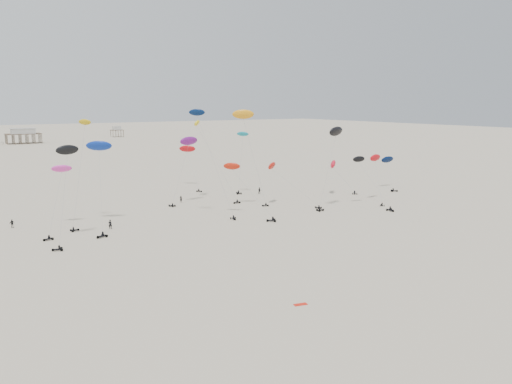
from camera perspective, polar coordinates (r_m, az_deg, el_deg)
ground_plane at (r=210.73m, az=-16.65°, el=2.67°), size 900.00×900.00×0.00m
pavilion_main at (r=355.00m, az=-25.05°, el=5.73°), size 21.00×13.00×9.80m
pavilion_small at (r=399.38m, az=-15.61°, el=6.59°), size 9.00×7.00×8.00m
rig_0 at (r=114.05m, az=-5.48°, el=5.40°), size 6.99×11.59×25.11m
rig_1 at (r=143.75m, az=-1.75°, el=3.82°), size 5.03×4.36×18.01m
rig_2 at (r=133.95m, az=-5.60°, el=5.57°), size 8.49×14.64×22.99m
rig_3 at (r=128.66m, az=13.14°, el=1.36°), size 3.79×13.59×15.35m
rig_4 at (r=158.84m, az=14.91°, el=3.00°), size 8.41×9.60×11.21m
rig_5 at (r=137.33m, az=13.57°, el=3.09°), size 8.23×9.93×13.65m
rig_6 at (r=158.27m, az=-7.71°, el=4.40°), size 6.24×16.89×16.92m
rig_7 at (r=127.94m, az=2.62°, el=2.32°), size 9.65×14.62×15.51m
rig_8 at (r=114.88m, az=-1.18°, el=0.86°), size 6.25×15.59×16.12m
rig_9 at (r=123.82m, az=-1.19°, el=7.73°), size 8.66×5.14×24.49m
rig_10 at (r=112.57m, az=-19.41°, el=2.99°), size 8.02×11.27×23.22m
rig_11 at (r=111.58m, az=-21.65°, el=0.76°), size 9.12×14.54×17.18m
rig_12 at (r=111.53m, az=-17.46°, el=3.49°), size 8.39×17.16×20.72m
rig_13 at (r=124.66m, az=8.90°, el=5.79°), size 10.26×4.75×20.46m
rig_14 at (r=130.52m, az=-7.91°, el=4.98°), size 10.24×5.43×17.70m
rig_15 at (r=144.75m, az=9.18°, el=2.65°), size 8.80×7.88×10.48m
rig_16 at (r=100.13m, az=-20.96°, el=2.29°), size 7.75×10.04×18.80m
spectator_0 at (r=108.81m, az=-16.30°, el=-4.07°), size 1.00×0.85×2.32m
spectator_1 at (r=144.08m, az=0.42°, el=-0.21°), size 1.24×0.97×2.22m
spectator_2 at (r=117.30m, az=-26.08°, el=-3.69°), size 1.34×0.87×2.10m
spectator_3 at (r=133.49m, az=-8.57°, el=-1.17°), size 0.91×0.90×2.08m
grounded_kite_b at (r=67.07m, az=5.11°, el=-12.70°), size 1.91×1.09×0.07m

